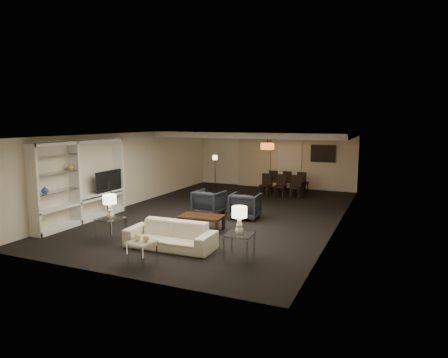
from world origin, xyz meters
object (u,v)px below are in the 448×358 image
Objects in this scene: pendant_light at (267,146)px; armchair_right at (245,206)px; sofa at (170,235)px; floor_speaker at (109,198)px; chair_fl at (274,180)px; chair_fr at (303,182)px; side_table_right at (239,246)px; floor_lamp at (215,172)px; table_lamp_left at (110,207)px; dining_table at (284,187)px; vase_amber at (70,167)px; coffee_table at (202,223)px; armchair_left at (209,203)px; television at (106,181)px; side_table_left at (111,229)px; table_lamp_right at (239,220)px; vase_blue at (45,190)px; chair_nl at (265,185)px; chair_fm at (289,181)px; marble_table at (142,252)px; chair_nr at (295,187)px; chair_nm at (280,186)px.

pendant_light is 0.61× the size of armchair_right.
floor_speaker is (-3.45, 2.07, 0.23)m from sofa.
chair_fl is 1.00× the size of chair_fr.
side_table_right is 8.83m from floor_lamp.
floor_speaker reaches higher than chair_fr.
table_lamp_left is 8.04m from dining_table.
dining_table is at bearing 59.25° from vase_amber.
coffee_table is 1.34× the size of armchair_right.
pendant_light reaches higher than armchair_left.
table_lamp_left reaches higher than floor_speaker.
side_table_right is 0.35× the size of dining_table.
floor_speaker is at bearing -76.24° from television.
table_lamp_left is (-1.10, -3.30, 0.44)m from armchair_left.
sofa reaches higher than side_table_left.
table_lamp_right is at bearing 101.85° from chair_fl.
coffee_table is 6.05× the size of vase_blue.
chair_fl is (0.02, 8.33, 0.12)m from sofa.
side_table_left is 1.00× the size of side_table_right.
table_lamp_left reaches higher than dining_table.
armchair_left is 1.44× the size of table_lamp_right.
table_lamp_left is at bearing -99.19° from chair_nl.
vase_blue is 1.11× the size of vase_amber.
table_lamp_right is (3.40, 0.00, 0.00)m from table_lamp_left.
television is at bearing 172.73° from coffee_table.
floor_lamp reaches higher than floor_speaker.
chair_fm is 0.60× the size of floor_lamp.
pendant_light is 1.50m from chair_nl.
vase_blue reaches higher than armchair_left.
floor_lamp is at bearing 105.50° from marble_table.
television reaches higher than chair_nr.
pendant_light is at bearing 172.87° from chair_nr.
television is (-1.83, 2.05, 0.24)m from table_lamp_left.
vase_blue reaches higher than table_lamp_right.
floor_lamp reaches higher than television.
coffee_table is 6.11m from dining_table.
armchair_left is 4.05m from table_lamp_right.
side_table_left is 8.65m from chair_fm.
chair_nm is (4.18, 7.28, -0.73)m from vase_blue.
marble_table is (-1.70, -1.10, -0.59)m from table_lamp_right.
side_table_left is 8.02m from dining_table.
television is (-1.83, 2.05, 0.80)m from side_table_left.
chair_fr is at bearing 82.62° from marble_table.
marble_table is 0.56× the size of chair_fl.
chair_fl is (-0.58, 5.03, 0.04)m from armchair_right.
pendant_light is 0.91× the size of side_table_right.
vase_blue reaches higher than chair_fm.
coffee_table is (0.00, 1.60, -0.10)m from sofa.
vase_blue reaches higher than dining_table.
chair_fm is at bearing -179.55° from chair_fl.
armchair_left is (-0.65, -3.85, -1.53)m from pendant_light.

